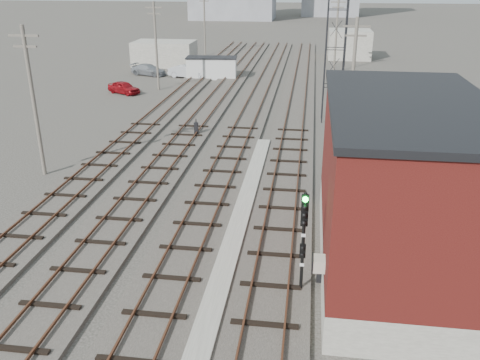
% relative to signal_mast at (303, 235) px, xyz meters
% --- Properties ---
extents(ground, '(320.00, 320.00, 0.00)m').
position_rel_signal_mast_xyz_m(ground, '(-3.70, 50.53, -2.54)').
color(ground, '#282621').
rests_on(ground, ground).
extents(track_right, '(3.20, 90.00, 0.39)m').
position_rel_signal_mast_xyz_m(track_right, '(-1.20, 29.53, -2.43)').
color(track_right, '#332D28').
rests_on(track_right, ground).
extents(track_mid_right, '(3.20, 90.00, 0.39)m').
position_rel_signal_mast_xyz_m(track_mid_right, '(-5.20, 29.53, -2.43)').
color(track_mid_right, '#332D28').
rests_on(track_mid_right, ground).
extents(track_mid_left, '(3.20, 90.00, 0.39)m').
position_rel_signal_mast_xyz_m(track_mid_left, '(-9.20, 29.53, -2.43)').
color(track_mid_left, '#332D28').
rests_on(track_mid_left, ground).
extents(track_left, '(3.20, 90.00, 0.39)m').
position_rel_signal_mast_xyz_m(track_left, '(-13.20, 29.53, -2.43)').
color(track_left, '#332D28').
rests_on(track_left, ground).
extents(platform_curb, '(0.90, 28.00, 0.26)m').
position_rel_signal_mast_xyz_m(platform_curb, '(-3.20, 4.53, -2.41)').
color(platform_curb, gray).
rests_on(platform_curb, ground).
extents(brick_building, '(6.54, 12.20, 7.22)m').
position_rel_signal_mast_xyz_m(brick_building, '(3.80, 2.53, 1.09)').
color(brick_building, gray).
rests_on(brick_building, ground).
extents(lattice_tower, '(1.60, 1.60, 15.00)m').
position_rel_signal_mast_xyz_m(lattice_tower, '(1.80, 25.53, 4.96)').
color(lattice_tower, black).
rests_on(lattice_tower, ground).
extents(utility_pole_left_a, '(1.80, 0.24, 9.00)m').
position_rel_signal_mast_xyz_m(utility_pole_left_a, '(-16.20, 10.53, 2.26)').
color(utility_pole_left_a, '#595147').
rests_on(utility_pole_left_a, ground).
extents(utility_pole_left_b, '(1.80, 0.24, 9.00)m').
position_rel_signal_mast_xyz_m(utility_pole_left_b, '(-16.20, 35.53, 2.26)').
color(utility_pole_left_b, '#595147').
rests_on(utility_pole_left_b, ground).
extents(utility_pole_left_c, '(1.80, 0.24, 9.00)m').
position_rel_signal_mast_xyz_m(utility_pole_left_c, '(-16.20, 60.53, 2.26)').
color(utility_pole_left_c, '#595147').
rests_on(utility_pole_left_c, ground).
extents(utility_pole_right_a, '(1.80, 0.24, 9.00)m').
position_rel_signal_mast_xyz_m(utility_pole_right_a, '(2.80, 18.53, 2.26)').
color(utility_pole_right_a, '#595147').
rests_on(utility_pole_right_a, ground).
extents(utility_pole_right_b, '(1.80, 0.24, 9.00)m').
position_rel_signal_mast_xyz_m(utility_pole_right_b, '(2.80, 48.53, 2.26)').
color(utility_pole_right_b, '#595147').
rests_on(utility_pole_right_b, ground).
extents(shed_left, '(8.00, 5.00, 3.20)m').
position_rel_signal_mast_xyz_m(shed_left, '(-19.70, 50.53, -0.94)').
color(shed_left, gray).
rests_on(shed_left, ground).
extents(shed_right, '(6.00, 6.00, 4.00)m').
position_rel_signal_mast_xyz_m(shed_right, '(5.30, 60.53, -0.54)').
color(shed_right, gray).
rests_on(shed_right, ground).
extents(signal_mast, '(0.40, 0.42, 4.27)m').
position_rel_signal_mast_xyz_m(signal_mast, '(0.00, 0.00, 0.00)').
color(signal_mast, gray).
rests_on(signal_mast, ground).
extents(switch_stand, '(0.29, 0.29, 1.26)m').
position_rel_signal_mast_xyz_m(switch_stand, '(-8.55, 19.70, -1.94)').
color(switch_stand, black).
rests_on(switch_stand, ground).
extents(site_trailer, '(6.17, 3.15, 2.50)m').
position_rel_signal_mast_xyz_m(site_trailer, '(-11.72, 42.56, -1.28)').
color(site_trailer, silver).
rests_on(site_trailer, ground).
extents(car_red, '(4.02, 3.10, 1.28)m').
position_rel_signal_mast_xyz_m(car_red, '(-19.21, 33.16, -1.90)').
color(car_red, maroon).
rests_on(car_red, ground).
extents(car_silver, '(4.73, 2.68, 1.47)m').
position_rel_signal_mast_xyz_m(car_silver, '(-14.74, 42.47, -1.80)').
color(car_silver, '#B5B8BD').
rests_on(car_silver, ground).
extents(car_grey, '(4.93, 3.23, 1.33)m').
position_rel_signal_mast_xyz_m(car_grey, '(-19.76, 43.40, -1.87)').
color(car_grey, gray).
rests_on(car_grey, ground).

